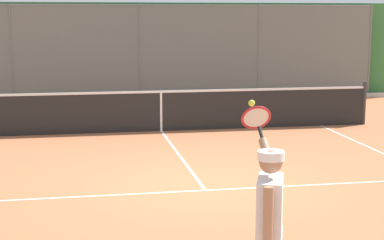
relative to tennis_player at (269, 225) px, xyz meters
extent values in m
plane|color=#B76B42|center=(-0.33, -4.66, -0.92)|extent=(60.00, 60.00, 0.00)
cube|color=white|center=(-0.33, -4.31, -0.91)|extent=(6.22, 0.05, 0.01)
cube|color=white|center=(-0.33, -6.90, -0.91)|extent=(0.05, 5.19, 0.01)
cylinder|color=slate|center=(-8.02, -14.55, 0.61)|extent=(0.07, 0.07, 3.05)
cylinder|color=slate|center=(-4.17, -14.55, 0.61)|extent=(0.07, 0.07, 3.05)
cylinder|color=slate|center=(-0.33, -14.55, 0.61)|extent=(0.07, 0.07, 3.05)
cylinder|color=slate|center=(3.51, -14.55, 0.61)|extent=(0.07, 0.07, 3.05)
cylinder|color=slate|center=(-0.33, -14.55, 2.09)|extent=(15.37, 0.05, 0.05)
cube|color=slate|center=(-0.33, -14.55, 0.61)|extent=(15.37, 0.02, 3.05)
cube|color=#387A3D|center=(-0.33, -15.20, 0.63)|extent=(18.37, 0.90, 3.10)
cube|color=#ADADA8|center=(-0.33, -14.37, -0.84)|extent=(16.37, 0.18, 0.15)
cylinder|color=#2D2D2D|center=(-5.45, -9.50, -0.38)|extent=(0.09, 0.09, 1.07)
cube|color=black|center=(-0.33, -9.50, -0.46)|extent=(10.15, 0.02, 0.91)
cube|color=white|center=(-0.33, -9.50, 0.02)|extent=(10.15, 0.04, 0.05)
cube|color=white|center=(-0.33, -9.50, -0.46)|extent=(0.05, 0.04, 0.91)
cube|color=white|center=(0.00, 0.02, 0.16)|extent=(0.35, 0.49, 0.53)
cylinder|color=#A87A5B|center=(0.10, 0.28, 0.18)|extent=(0.08, 0.08, 0.48)
cylinder|color=#A87A5B|center=(-0.10, -0.39, 0.53)|extent=(0.09, 0.36, 0.28)
sphere|color=#A87A5B|center=(0.00, 0.02, 0.57)|extent=(0.20, 0.20, 0.20)
cylinder|color=white|center=(0.00, 0.02, 0.62)|extent=(0.30, 0.30, 0.08)
cube|color=white|center=(-0.04, -0.08, 0.59)|extent=(0.22, 0.23, 0.02)
cylinder|color=black|center=(-0.10, -0.63, 0.68)|extent=(0.04, 0.17, 0.13)
torus|color=red|center=(-0.11, -0.81, 0.81)|extent=(0.30, 0.19, 0.26)
cylinder|color=silver|center=(-0.11, -0.81, 0.81)|extent=(0.25, 0.15, 0.21)
sphere|color=#C1D138|center=(-0.11, -0.99, 0.92)|extent=(0.07, 0.07, 0.07)
camera|label=1|loc=(1.58, 4.95, 1.78)|focal=58.57mm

